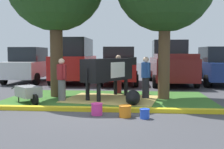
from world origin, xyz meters
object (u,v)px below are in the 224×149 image
(suv_black, at_px, (74,61))
(pickup_truck_maroon, at_px, (171,64))
(bucket_orange, at_px, (125,111))
(bucket_blue, at_px, (145,113))
(cow_holstein, at_px, (109,70))
(bucket_pink, at_px, (97,109))
(sedan_red, at_px, (119,66))
(calf_lying, at_px, (133,97))
(person_handler, at_px, (118,73))
(sedan_blue, at_px, (218,66))
(person_visitor_near, at_px, (146,77))
(hatchback_white, at_px, (29,65))
(person_visitor_far, at_px, (62,79))
(wheelbarrow, at_px, (29,92))

(suv_black, bearing_deg, pickup_truck_maroon, -1.73)
(bucket_orange, bearing_deg, bucket_blue, -13.08)
(cow_holstein, xyz_separation_m, bucket_pink, (-0.06, -2.90, -0.90))
(bucket_blue, xyz_separation_m, sedan_red, (-1.20, 8.34, 0.85))
(calf_lying, bearing_deg, bucket_orange, -95.09)
(calf_lying, xyz_separation_m, sedan_red, (-0.85, 6.32, 0.75))
(person_handler, xyz_separation_m, sedan_blue, (5.06, 3.94, 0.12))
(cow_holstein, bearing_deg, bucket_orange, -76.82)
(person_handler, height_order, sedan_blue, sedan_blue)
(bucket_pink, height_order, bucket_blue, bucket_pink)
(cow_holstein, xyz_separation_m, person_visitor_near, (1.34, -0.01, -0.24))
(hatchback_white, xyz_separation_m, sedan_red, (5.30, -0.53, 0.00))
(person_visitor_far, height_order, sedan_red, sedan_red)
(person_visitor_near, bearing_deg, person_handler, 129.08)
(bucket_pink, bearing_deg, bucket_orange, -13.56)
(bucket_blue, bearing_deg, person_handler, 102.37)
(sedan_red, bearing_deg, sedan_blue, 1.69)
(hatchback_white, bearing_deg, person_visitor_far, -60.47)
(person_handler, distance_m, bucket_pink, 4.31)
(bucket_pink, relative_size, bucket_orange, 0.96)
(hatchback_white, distance_m, pickup_truck_maroon, 8.11)
(person_handler, relative_size, hatchback_white, 0.36)
(calf_lying, bearing_deg, bucket_pink, -118.97)
(person_visitor_near, bearing_deg, sedan_red, 104.20)
(person_visitor_far, distance_m, sedan_blue, 9.20)
(cow_holstein, height_order, wheelbarrow, cow_holstein)
(person_handler, distance_m, bucket_orange, 4.51)
(person_handler, bearing_deg, bucket_orange, -83.76)
(person_visitor_near, distance_m, bucket_pink, 3.27)
(person_visitor_near, relative_size, bucket_blue, 5.73)
(sedan_red, bearing_deg, person_visitor_near, -75.80)
(hatchback_white, bearing_deg, person_handler, -38.14)
(person_visitor_near, distance_m, hatchback_white, 8.70)
(cow_holstein, relative_size, suv_black, 0.62)
(cow_holstein, height_order, bucket_orange, cow_holstein)
(hatchback_white, bearing_deg, bucket_pink, -58.72)
(person_handler, height_order, pickup_truck_maroon, pickup_truck_maroon)
(person_visitor_far, bearing_deg, pickup_truck_maroon, 54.25)
(person_handler, bearing_deg, suv_black, 123.76)
(person_handler, bearing_deg, bucket_blue, -77.63)
(person_handler, bearing_deg, person_visitor_near, -50.92)
(cow_holstein, relative_size, hatchback_white, 0.65)
(hatchback_white, height_order, sedan_blue, same)
(wheelbarrow, height_order, suv_black, suv_black)
(person_visitor_near, relative_size, suv_black, 0.34)
(calf_lying, bearing_deg, sedan_blue, 55.75)
(person_visitor_far, height_order, pickup_truck_maroon, pickup_truck_maroon)
(pickup_truck_maroon, bearing_deg, bucket_blue, -100.64)
(bucket_pink, distance_m, hatchback_white, 10.05)
(bucket_orange, xyz_separation_m, bucket_blue, (0.51, -0.12, -0.03))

